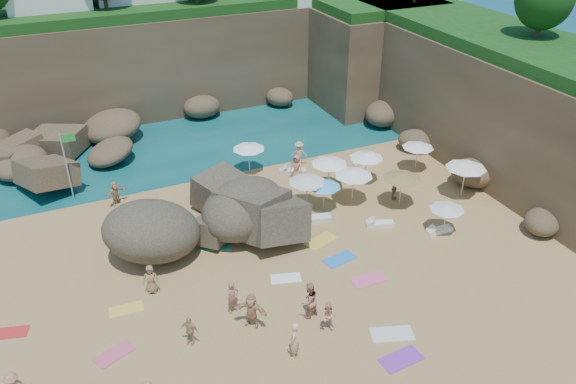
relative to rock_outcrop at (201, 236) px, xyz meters
name	(u,v)px	position (x,y,z in m)	size (l,w,h in m)	color
ground	(277,257)	(3.17, -3.58, 0.00)	(120.00, 120.00, 0.00)	tan
seawater	(154,86)	(3.17, 26.42, 0.00)	(120.00, 120.00, 0.00)	#0C4751
cliff_back	(185,56)	(5.17, 21.42, 4.00)	(44.00, 8.00, 8.00)	brown
cliff_right	(471,90)	(22.17, 4.42, 4.00)	(8.00, 30.00, 8.00)	brown
cliff_corner	(363,51)	(20.17, 16.42, 4.00)	(10.00, 12.00, 8.00)	brown
rock_promontory	(41,170)	(-7.83, 12.42, 0.00)	(12.00, 7.00, 2.00)	brown
rock_outcrop	(201,236)	(0.00, 0.00, 0.00)	(7.90, 5.92, 3.16)	brown
flag_pole	(67,158)	(-6.04, 7.40, 2.87)	(0.88, 0.09, 4.50)	silver
parasol_0	(249,147)	(5.30, 6.20, 1.92)	(2.21, 2.21, 2.09)	silver
parasol_1	(367,155)	(11.85, 1.76, 1.93)	(2.23, 2.23, 2.11)	silver
parasol_2	(307,179)	(6.85, 0.35, 1.98)	(2.28, 2.28, 2.16)	silver
parasol_3	(418,145)	(15.92, 1.76, 1.87)	(2.16, 2.16, 2.04)	silver
parasol_4	(442,131)	(19.12, 3.34, 1.71)	(1.97, 1.97, 1.86)	silver
parasol_5	(329,161)	(9.14, 1.81, 2.04)	(2.35, 2.35, 2.22)	silver
parasol_6	(402,176)	(12.22, -1.77, 2.08)	(2.40, 2.40, 2.27)	silver
parasol_7	(329,162)	(9.15, 1.86, 2.00)	(2.30, 2.30, 2.18)	silver
parasol_8	(354,173)	(9.74, -0.22, 2.06)	(2.37, 2.37, 2.24)	silver
parasol_9	(447,207)	(12.87, -5.30, 1.70)	(1.96, 1.96, 1.85)	silver
parasol_10	(324,184)	(7.72, -0.25, 1.75)	(2.02, 2.02, 1.91)	silver
parasol_11	(466,165)	(16.53, -2.39, 2.18)	(2.52, 2.52, 2.38)	silver
lounger_0	(224,205)	(2.21, 2.49, 0.14)	(1.81, 0.60, 0.28)	silver
lounger_1	(293,171)	(7.95, 4.81, 0.14)	(1.77, 0.59, 0.28)	silver
lounger_2	(365,164)	(13.08, 3.79, 0.13)	(1.73, 0.58, 0.27)	white
lounger_3	(315,219)	(6.64, -1.22, 0.15)	(1.91, 0.64, 0.30)	silver
lounger_4	(380,224)	(9.89, -3.22, 0.13)	(1.62, 0.54, 0.25)	white
lounger_5	(439,230)	(12.65, -5.21, 0.12)	(1.53, 0.51, 0.24)	white
towel_1	(114,354)	(-5.99, -7.11, 0.01)	(1.69, 0.85, 0.03)	#CC4F68
towel_4	(126,309)	(-5.02, -4.45, 0.01)	(1.58, 0.79, 0.03)	yellow
towel_5	(286,278)	(2.87, -5.44, 0.01)	(1.54, 0.77, 0.03)	white
towel_6	(401,359)	(5.17, -12.44, 0.02)	(1.87, 0.93, 0.03)	purple
towel_7	(11,333)	(-10.07, -3.89, 0.01)	(1.53, 0.77, 0.03)	red
towel_8	(340,259)	(6.17, -5.15, 0.02)	(1.76, 0.88, 0.03)	blue
towel_9	(369,279)	(6.71, -7.27, 0.02)	(1.83, 0.92, 0.03)	#E35883
towel_11	(216,245)	(0.47, -1.22, 0.02)	(1.77, 0.88, 0.03)	#34B879
towel_12	(321,241)	(6.01, -3.22, 0.02)	(1.89, 0.94, 0.03)	gold
towel_13	(392,334)	(5.64, -11.02, 0.02)	(1.92, 0.96, 0.03)	silver
person_stand_1	(309,301)	(2.73, -8.42, 0.95)	(0.92, 0.72, 1.89)	#C17260
person_stand_2	(299,153)	(8.91, 5.86, 0.86)	(1.12, 0.46, 1.73)	#DCA37D
person_stand_3	(394,189)	(12.34, -0.97, 0.73)	(0.86, 0.36, 1.47)	#9B5F4D
person_stand_4	(296,167)	(7.81, 3.92, 0.89)	(0.87, 0.48, 1.78)	tan
person_stand_5	(115,193)	(-3.77, 5.60, 0.78)	(1.44, 0.41, 1.56)	tan
person_stand_6	(294,340)	(1.06, -10.39, 0.92)	(0.67, 0.44, 1.83)	#F0BE88
person_lie_1	(191,340)	(-2.79, -7.83, 0.18)	(0.85, 1.45, 0.35)	tan
person_lie_2	(152,289)	(-3.58, -3.70, 0.21)	(0.76, 1.56, 0.42)	olive
person_lie_3	(252,321)	(0.08, -7.88, 0.23)	(1.60, 1.73, 0.46)	tan
person_lie_4	(233,308)	(-0.39, -6.68, 0.20)	(0.61, 1.67, 0.40)	#A26351
person_lie_5	(328,325)	(3.13, -9.60, 0.29)	(0.74, 1.53, 0.58)	#DFA07F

